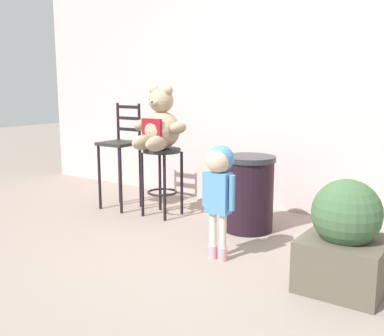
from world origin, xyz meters
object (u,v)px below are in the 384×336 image
bar_stool_with_teddy (162,168)px  planter_with_shrub (345,239)px  bar_chair_empty (121,149)px  trash_bin (249,193)px  teddy_bear (160,126)px  child_walking (219,177)px

bar_stool_with_teddy → planter_with_shrub: size_ratio=0.95×
bar_stool_with_teddy → bar_chair_empty: bearing=-179.1°
trash_bin → bar_chair_empty: bar_chair_empty is taller
teddy_bear → planter_with_shrub: teddy_bear is taller
child_walking → trash_bin: 0.88m
child_walking → trash_bin: size_ratio=1.28×
bar_stool_with_teddy → trash_bin: 1.02m
bar_stool_with_teddy → trash_bin: size_ratio=1.00×
teddy_bear → trash_bin: teddy_bear is taller
trash_bin → planter_with_shrub: bearing=-34.4°
trash_bin → bar_chair_empty: (-1.58, -0.08, 0.31)m
bar_stool_with_teddy → teddy_bear: teddy_bear is taller
trash_bin → planter_with_shrub: planter_with_shrub is taller
trash_bin → planter_with_shrub: (1.14, -0.78, -0.01)m
planter_with_shrub → bar_stool_with_teddy: bearing=161.6°
child_walking → planter_with_shrub: bearing=-90.2°
bar_chair_empty → planter_with_shrub: 2.82m
bar_chair_empty → bar_stool_with_teddy: bearing=0.9°
child_walking → bar_chair_empty: bearing=65.4°
child_walking → teddy_bear: bearing=56.7°
child_walking → bar_chair_empty: size_ratio=0.78×
child_walking → bar_chair_empty: 1.88m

